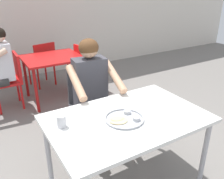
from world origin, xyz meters
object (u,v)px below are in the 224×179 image
object	(u,v)px
diner_foreground	(93,88)
chair_red_left	(11,77)
chair_red_right	(87,65)
drinking_cup	(61,121)
thali_tray	(124,118)
chair_foreground	(87,101)
chair_red_far	(43,61)
table_foreground	(127,124)
table_background_red	(53,62)

from	to	relation	value
diner_foreground	chair_red_left	world-z (taller)	diner_foreground
chair_red_left	chair_red_right	world-z (taller)	chair_red_right
chair_red_right	drinking_cup	bearing A→B (deg)	-119.94
thali_tray	chair_foreground	world-z (taller)	chair_foreground
chair_red_far	table_foreground	bearing A→B (deg)	-91.60
thali_tray	chair_foreground	distance (m)	0.95
drinking_cup	table_background_red	world-z (taller)	drinking_cup
chair_foreground	chair_red_far	bearing A→B (deg)	89.12
table_foreground	diner_foreground	world-z (taller)	diner_foreground
diner_foreground	chair_red_left	size ratio (longest dim) A/B	1.50
thali_tray	chair_red_right	xyz separation A→B (m)	(0.68, 2.14, -0.26)
diner_foreground	table_background_red	world-z (taller)	diner_foreground
drinking_cup	chair_foreground	size ratio (longest dim) A/B	0.11
chair_red_left	diner_foreground	bearing A→B (deg)	-68.94
drinking_cup	chair_foreground	xyz separation A→B (m)	(0.56, 0.75, -0.29)
chair_foreground	diner_foreground	xyz separation A→B (m)	(-0.02, -0.22, 0.24)
table_background_red	drinking_cup	bearing A→B (deg)	-106.05
thali_tray	table_background_red	xyz separation A→B (m)	(0.11, 2.17, -0.12)
chair_red_far	chair_foreground	bearing A→B (deg)	-90.88
thali_tray	table_background_red	bearing A→B (deg)	87.00
table_foreground	chair_red_far	distance (m)	2.78
drinking_cup	chair_red_right	world-z (taller)	drinking_cup
drinking_cup	chair_foreground	bearing A→B (deg)	53.62
table_foreground	chair_red_left	bearing A→B (deg)	104.17
diner_foreground	chair_red_right	world-z (taller)	diner_foreground
table_foreground	diner_foreground	distance (m)	0.68
chair_foreground	table_background_red	distance (m)	1.26
thali_tray	drinking_cup	xyz separation A→B (m)	(-0.46, 0.16, 0.04)
chair_red_left	table_background_red	bearing A→B (deg)	-4.57
table_background_red	table_foreground	bearing A→B (deg)	-91.86
table_foreground	chair_foreground	bearing A→B (deg)	86.88
chair_foreground	drinking_cup	bearing A→B (deg)	-126.38
drinking_cup	chair_red_far	size ratio (longest dim) A/B	0.12
thali_tray	chair_red_right	world-z (taller)	chair_red_right
table_foreground	diner_foreground	bearing A→B (deg)	87.35
chair_foreground	diner_foreground	distance (m)	0.33
chair_foreground	chair_red_left	bearing A→B (deg)	114.83
table_foreground	chair_red_far	world-z (taller)	chair_red_far
chair_red_right	chair_red_left	bearing A→B (deg)	176.55
table_background_red	chair_red_left	distance (m)	0.64
table_foreground	thali_tray	size ratio (longest dim) A/B	4.05
table_foreground	chair_red_left	size ratio (longest dim) A/B	1.57
thali_tray	chair_red_left	size ratio (longest dim) A/B	0.39
thali_tray	chair_red_left	xyz separation A→B (m)	(-0.51, 2.22, -0.26)
diner_foreground	table_foreground	bearing A→B (deg)	-92.65
table_foreground	chair_foreground	size ratio (longest dim) A/B	1.52
table_foreground	table_background_red	xyz separation A→B (m)	(0.07, 2.14, -0.05)
diner_foreground	chair_red_far	world-z (taller)	diner_foreground
chair_red_right	chair_red_far	xyz separation A→B (m)	(-0.56, 0.65, -0.01)
thali_tray	chair_red_right	size ratio (longest dim) A/B	0.39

